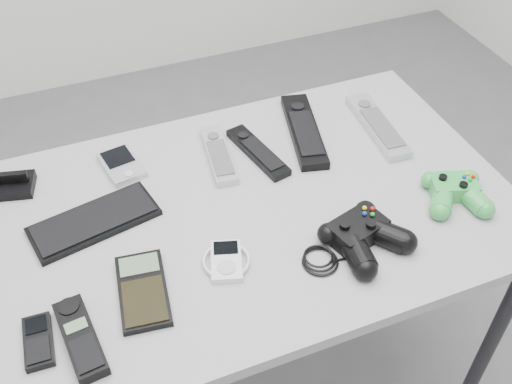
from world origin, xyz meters
name	(u,v)px	position (x,y,z in m)	size (l,w,h in m)	color
floor	(270,382)	(0.00, 0.00, 0.00)	(3.50, 3.50, 0.00)	slate
desk	(256,225)	(-0.03, 0.02, 0.65)	(1.06, 0.68, 0.71)	gray
pda_keyboard	(94,221)	(-0.35, 0.09, 0.71)	(0.25, 0.11, 0.02)	black
dock_bracket	(12,182)	(-0.49, 0.25, 0.73)	(0.08, 0.07, 0.04)	black
pda	(122,165)	(-0.26, 0.24, 0.72)	(0.07, 0.11, 0.02)	#B6B5BC
remote_silver_a	(219,155)	(-0.06, 0.19, 0.72)	(0.05, 0.19, 0.02)	#B6B5BC
remote_black_a	(258,152)	(0.03, 0.17, 0.72)	(0.04, 0.20, 0.02)	black
remote_black_b	(304,130)	(0.16, 0.20, 0.72)	(0.06, 0.26, 0.03)	black
remote_silver_b	(377,125)	(0.33, 0.15, 0.72)	(0.06, 0.24, 0.02)	#B1B1B8
mobile_phone	(38,341)	(-0.49, -0.15, 0.72)	(0.05, 0.10, 0.02)	black
cordless_handset	(80,338)	(-0.42, -0.17, 0.72)	(0.05, 0.16, 0.03)	black
calculator	(143,290)	(-0.30, -0.11, 0.72)	(0.08, 0.17, 0.02)	black
mp3_player	(226,260)	(-0.14, -0.10, 0.72)	(0.09, 0.09, 0.02)	silver
controller_black	(363,234)	(0.12, -0.15, 0.73)	(0.26, 0.16, 0.05)	black
controller_green	(455,190)	(0.35, -0.11, 0.73)	(0.13, 0.14, 0.04)	#258A2D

